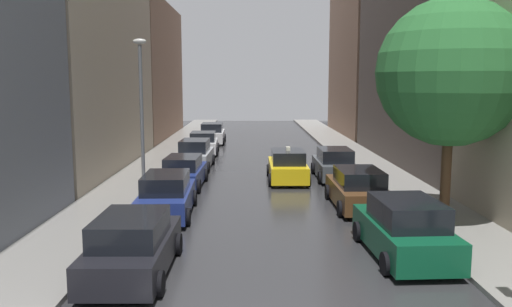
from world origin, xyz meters
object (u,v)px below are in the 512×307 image
object	(u,v)px
parked_car_left_second	(167,196)
parked_car_right_third	(334,165)
parked_car_left_fourth	(195,155)
parked_car_left_nearest	(133,246)
parked_car_left_third	(184,172)
parked_car_right_nearest	(405,230)
parked_car_right_second	(358,189)
parked_car_left_fifth	(203,144)
parked_car_left_sixth	(212,134)
street_tree_right	(451,73)
taxi_midroad	(288,167)
lamp_post_left	(141,104)

from	to	relation	value
parked_car_left_second	parked_car_right_third	world-z (taller)	parked_car_left_second
parked_car_left_fourth	parked_car_left_nearest	bearing A→B (deg)	-177.88
parked_car_left_third	parked_car_right_nearest	xyz separation A→B (m)	(7.76, -10.27, 0.09)
parked_car_left_nearest	parked_car_right_second	world-z (taller)	parked_car_left_nearest
parked_car_left_fifth	parked_car_left_sixth	world-z (taller)	parked_car_left_sixth
parked_car_left_fifth	parked_car_left_third	bearing A→B (deg)	178.99
street_tree_right	parked_car_left_second	bearing A→B (deg)	173.77
taxi_midroad	parked_car_left_nearest	bearing A→B (deg)	159.01
taxi_midroad	lamp_post_left	size ratio (longest dim) A/B	0.64
parked_car_left_second	parked_car_right_nearest	distance (m)	9.11
parked_car_left_second	parked_car_right_nearest	size ratio (longest dim) A/B	1.01
parked_car_left_nearest	parked_car_left_fifth	xyz separation A→B (m)	(-0.22, 23.30, -0.03)
parked_car_left_third	parked_car_right_nearest	world-z (taller)	parked_car_right_nearest
taxi_midroad	street_tree_right	xyz separation A→B (m)	(5.14, -8.05, 4.66)
parked_car_left_fourth	parked_car_left_sixth	world-z (taller)	parked_car_left_fourth
parked_car_left_fifth	parked_car_right_third	world-z (taller)	parked_car_right_third
parked_car_right_second	lamp_post_left	size ratio (longest dim) A/B	0.68
parked_car_left_fifth	parked_car_left_sixth	distance (m)	6.37
parked_car_right_nearest	parked_car_left_third	bearing A→B (deg)	34.43
street_tree_right	parked_car_left_fifth	bearing A→B (deg)	119.68
parked_car_left_nearest	taxi_midroad	size ratio (longest dim) A/B	1.07
parked_car_left_second	parked_car_left_fifth	size ratio (longest dim) A/B	1.15
street_tree_right	lamp_post_left	xyz separation A→B (m)	(-11.96, 5.09, -1.32)
parked_car_left_nearest	lamp_post_left	xyz separation A→B (m)	(-1.77, 10.14, 3.33)
parked_car_left_nearest	parked_car_right_second	bearing A→B (deg)	-45.27
parked_car_left_sixth	taxi_midroad	distance (m)	17.34
parked_car_left_nearest	street_tree_right	bearing A→B (deg)	-63.29
parked_car_left_nearest	street_tree_right	distance (m)	12.28
parked_car_left_nearest	street_tree_right	world-z (taller)	street_tree_right
parked_car_left_nearest	parked_car_left_sixth	distance (m)	29.67
parked_car_left_second	street_tree_right	distance (m)	11.33
parked_car_left_sixth	parked_car_right_third	size ratio (longest dim) A/B	1.01
parked_car_left_sixth	parked_car_right_second	size ratio (longest dim) A/B	0.96
parked_car_left_sixth	street_tree_right	distance (m)	27.07
parked_car_right_third	street_tree_right	size ratio (longest dim) A/B	0.55
parked_car_left_fifth	parked_car_right_second	bearing A→B (deg)	-155.69
parked_car_left_nearest	lamp_post_left	bearing A→B (deg)	10.27
parked_car_right_nearest	lamp_post_left	world-z (taller)	lamp_post_left
parked_car_left_nearest	lamp_post_left	distance (m)	10.81
parked_car_left_nearest	parked_car_left_second	world-z (taller)	parked_car_left_second
parked_car_left_fourth	parked_car_right_nearest	distance (m)	17.49
parked_car_left_second	parked_car_left_fifth	world-z (taller)	parked_car_left_second
parked_car_left_nearest	lamp_post_left	size ratio (longest dim) A/B	0.68
parked_car_left_second	parked_car_left_fourth	xyz separation A→B (m)	(-0.05, 10.83, 0.03)
parked_car_left_third	parked_car_left_fifth	bearing A→B (deg)	2.32
parked_car_right_nearest	parked_car_right_third	bearing A→B (deg)	-2.24
parked_car_left_nearest	taxi_midroad	bearing A→B (deg)	-20.71
parked_car_left_third	parked_car_right_third	size ratio (longest dim) A/B	1.03
parked_car_right_third	taxi_midroad	distance (m)	2.57
parked_car_left_sixth	parked_car_right_third	bearing A→B (deg)	-155.03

